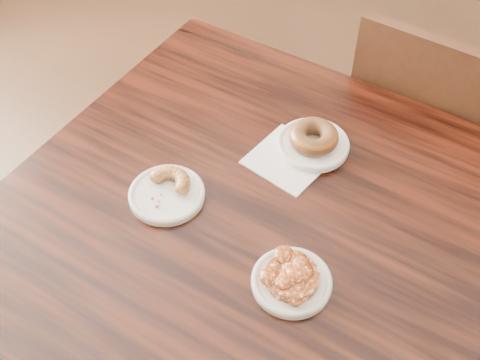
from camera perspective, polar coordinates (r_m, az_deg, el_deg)
The scene contains 10 objects.
floor at distance 1.90m, azimuth 10.90°, elevation -14.98°, with size 5.00×5.00×0.00m, color black.
cafe_table at distance 1.50m, azimuth 0.94°, elevation -11.77°, with size 0.96×0.96×0.75m, color black.
chair_far at distance 1.83m, azimuth 18.48°, elevation 3.70°, with size 0.48×0.48×0.90m, color black, non-canonical shape.
napkin at distance 1.28m, azimuth 4.64°, elevation 1.99°, with size 0.15×0.15×0.00m, color white.
plate_donut at distance 1.30m, azimuth 6.91°, elevation 3.35°, with size 0.16×0.16×0.01m, color white.
plate_cruller at distance 1.21m, azimuth -6.95°, elevation -1.40°, with size 0.15×0.15×0.01m, color silver.
plate_fritter at distance 1.09m, azimuth 4.90°, elevation -9.61°, with size 0.14×0.14×0.01m, color silver.
glazed_donut at distance 1.28m, azimuth 7.01°, elevation 4.12°, with size 0.10×0.10×0.04m, color #8B4F14.
apple_fritter at distance 1.07m, azimuth 4.98°, elevation -9.01°, with size 0.14×0.14×0.03m, color #401706, non-canonical shape.
cruller_fragment at distance 1.20m, azimuth -7.04°, elevation -0.79°, with size 0.10×0.10×0.03m, color #5C3712, non-canonical shape.
Camera 1 is at (0.11, -0.88, 1.68)m, focal length 45.00 mm.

